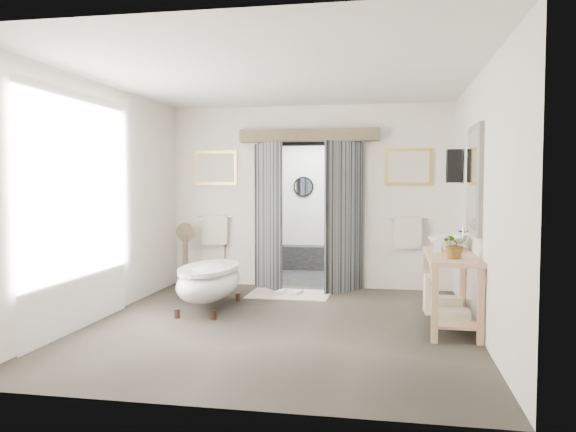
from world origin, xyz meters
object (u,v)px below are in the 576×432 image
object	(u,v)px
vanity	(448,283)
basin	(447,243)
rug	(289,294)
clawfoot_tub	(210,280)

from	to	relation	value
vanity	basin	bearing A→B (deg)	87.10
rug	vanity	bearing A→B (deg)	-34.86
clawfoot_tub	basin	xyz separation A→B (m)	(3.04, 0.06, 0.55)
vanity	rug	size ratio (longest dim) A/B	1.33
vanity	basin	xyz separation A→B (m)	(0.02, 0.44, 0.43)
clawfoot_tub	rug	bearing A→B (deg)	51.96
basin	clawfoot_tub	bearing A→B (deg)	170.25
basin	rug	bearing A→B (deg)	143.08
clawfoot_tub	basin	bearing A→B (deg)	1.15
vanity	rug	bearing A→B (deg)	145.14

